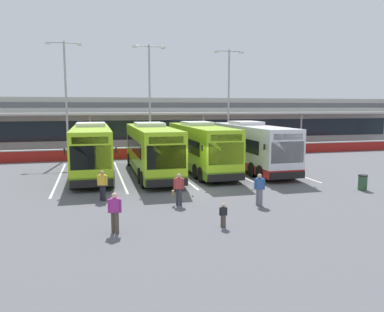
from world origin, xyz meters
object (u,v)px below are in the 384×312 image
Objects in this scene: coach_bus_centre at (200,148)px; pedestrian_in_dark_coat at (259,188)px; coach_bus_right_centre at (250,147)px; lamp_post_west at (66,92)px; lamp_post_centre at (150,93)px; pedestrian_approaching_bus at (102,184)px; lamp_post_east at (229,94)px; litter_bin at (363,182)px; coach_bus_leftmost at (92,151)px; pedestrian_near_bin at (115,211)px; coach_bus_left_centre at (151,150)px; pedestrian_with_handbag at (178,188)px; pedestrian_child at (223,215)px.

coach_bus_centre is 7.51× the size of pedestrian_in_dark_coat.
coach_bus_right_centre is 1.11× the size of lamp_post_west.
lamp_post_centre is at bearing 96.42° from pedestrian_in_dark_coat.
pedestrian_approaching_bus is 24.24m from lamp_post_east.
coach_bus_centre is 13.09× the size of litter_bin.
coach_bus_leftmost is 13.62m from pedestrian_near_bin.
lamp_post_east reaches higher than coach_bus_centre.
lamp_post_centre is at bearing 81.84° from coach_bus_left_centre.
coach_bus_left_centre is 7.99m from coach_bus_right_centre.
pedestrian_near_bin is at bearing -164.53° from litter_bin.
lamp_post_centre is at bearing 85.43° from pedestrian_with_handbag.
lamp_post_centre reaches higher than pedestrian_with_handbag.
coach_bus_right_centre reaches higher than pedestrian_near_bin.
pedestrian_with_handbag is 0.15× the size of lamp_post_centre.
lamp_post_west is at bearing 102.62° from coach_bus_leftmost.
coach_bus_right_centre is at bearing -2.64° from coach_bus_leftmost.
coach_bus_centre is 10.61m from pedestrian_with_handbag.
lamp_post_west is at bearing 107.90° from pedestrian_with_handbag.
lamp_post_centre reaches higher than coach_bus_right_centre.
litter_bin is (10.43, 4.54, -0.07)m from pedestrian_child.
coach_bus_left_centre is 13.09× the size of litter_bin.
lamp_post_west is at bearing 132.81° from litter_bin.
coach_bus_leftmost is 7.51× the size of pedestrian_approaching_bus.
coach_bus_left_centre is at bearing 143.04° from litter_bin.
pedestrian_in_dark_coat is 7.67m from litter_bin.
lamp_post_east reaches higher than coach_bus_right_centre.
coach_bus_left_centre is 13.23m from lamp_post_west.
coach_bus_centre is at bearing -76.51° from lamp_post_centre.
lamp_post_west reaches higher than pedestrian_with_handbag.
pedestrian_approaching_bus is at bearing 128.39° from pedestrian_child.
lamp_post_centre reaches higher than coach_bus_centre.
coach_bus_leftmost reaches higher than pedestrian_child.
pedestrian_approaching_bus is 0.15× the size of lamp_post_east.
coach_bus_leftmost is at bearing 126.11° from pedestrian_in_dark_coat.
pedestrian_approaching_bus is at bearing 93.29° from pedestrian_near_bin.
lamp_post_west is at bearing -179.87° from lamp_post_centre.
pedestrian_near_bin is at bearing -161.61° from pedestrian_in_dark_coat.
coach_bus_left_centre is 13.18m from pedestrian_child.
coach_bus_leftmost is 12.19m from lamp_post_centre.
pedestrian_in_dark_coat is 1.61× the size of pedestrian_child.
lamp_post_west is (-6.37, 19.74, 5.43)m from pedestrian_with_handbag.
pedestrian_child reaches higher than litter_bin.
pedestrian_with_handbag is at bearing -67.27° from coach_bus_leftmost.
coach_bus_left_centre is at bearing 74.83° from pedestrian_near_bin.
lamp_post_east is at bearing 60.62° from pedestrian_near_bin.
pedestrian_near_bin reaches higher than litter_bin.
coach_bus_centre is 11.20m from lamp_post_centre.
lamp_post_west reaches higher than pedestrian_child.
lamp_post_west reaches higher than litter_bin.
coach_bus_right_centre is 7.51× the size of pedestrian_approaching_bus.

